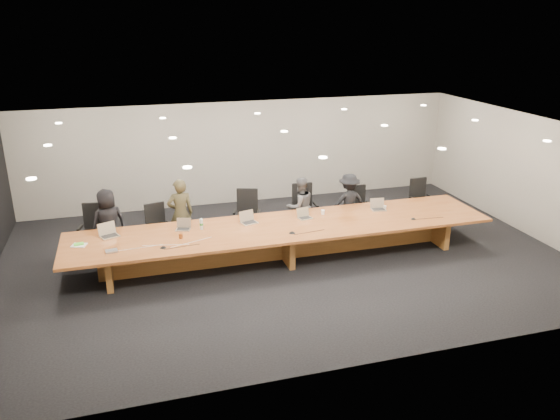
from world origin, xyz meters
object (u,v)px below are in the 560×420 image
at_px(laptop_a, 109,230).
at_px(paper_cup_far, 385,207).
at_px(chair_mid_right, 305,208).
at_px(laptop_d, 305,214).
at_px(chair_right, 359,206).
at_px(person_d, 349,202).
at_px(conference_table, 284,236).
at_px(paper_cup_near, 323,212).
at_px(chair_far_left, 93,231).
at_px(amber_mug, 181,236).
at_px(chair_far_right, 422,200).
at_px(mic_center, 292,232).
at_px(chair_mid_left, 247,215).
at_px(mic_left, 163,247).
at_px(person_b, 181,214).
at_px(chair_left, 158,228).
at_px(person_c, 300,207).
at_px(av_box, 112,251).
at_px(water_bottle, 201,224).
at_px(laptop_b, 183,225).
at_px(mic_right, 413,219).
at_px(laptop_c, 249,217).
at_px(person_a, 108,223).
at_px(laptop_e, 379,205).

height_order(laptop_a, paper_cup_far, laptop_a).
relative_size(chair_mid_right, laptop_d, 4.02).
distance_m(chair_right, person_d, 0.43).
height_order(person_d, laptop_d, person_d).
height_order(conference_table, paper_cup_near, paper_cup_near).
bearing_deg(paper_cup_far, laptop_a, 179.66).
height_order(chair_far_left, amber_mug, chair_far_left).
relative_size(chair_mid_right, chair_far_right, 1.08).
distance_m(chair_far_left, mic_center, 4.32).
xyz_separation_m(chair_mid_left, mic_left, (-2.05, -1.78, 0.18)).
bearing_deg(mic_left, person_b, 72.78).
bearing_deg(amber_mug, chair_left, 105.63).
relative_size(person_c, laptop_a, 4.00).
distance_m(chair_right, av_box, 6.08).
bearing_deg(person_b, water_bottle, 105.49).
height_order(laptop_b, mic_right, laptop_b).
xyz_separation_m(chair_far_left, person_c, (4.65, -0.13, 0.14)).
distance_m(chair_right, water_bottle, 4.17).
bearing_deg(av_box, paper_cup_near, 2.61).
relative_size(person_b, water_bottle, 7.18).
distance_m(laptop_c, mic_left, 2.06).
bearing_deg(chair_mid_left, laptop_a, -145.28).
distance_m(person_b, paper_cup_far, 4.64).
relative_size(laptop_c, mic_right, 2.86).
distance_m(person_a, mic_center, 3.97).
bearing_deg(chair_mid_right, mic_left, -149.82).
bearing_deg(laptop_c, laptop_b, 163.17).
relative_size(person_b, laptop_b, 5.43).
xyz_separation_m(paper_cup_near, mic_right, (1.79, -0.84, -0.04)).
distance_m(chair_mid_right, laptop_c, 1.90).
xyz_separation_m(chair_far_left, chair_right, (6.23, 0.01, -0.06)).
height_order(chair_left, av_box, chair_left).
relative_size(chair_left, person_d, 0.75).
bearing_deg(person_a, chair_far_right, 159.16).
relative_size(laptop_e, mic_right, 2.82).
distance_m(person_c, amber_mug, 3.17).
distance_m(laptop_b, mic_right, 4.97).
bearing_deg(laptop_a, paper_cup_far, -22.28).
bearing_deg(person_d, amber_mug, 18.25).
bearing_deg(chair_mid_left, conference_table, -50.58).
bearing_deg(paper_cup_far, person_c, 155.85).
bearing_deg(paper_cup_far, chair_right, 102.19).
distance_m(laptop_b, av_box, 1.62).
bearing_deg(chair_right, conference_table, -146.52).
bearing_deg(chair_mid_right, water_bottle, -155.54).
bearing_deg(laptop_e, person_c, 160.42).
relative_size(person_d, paper_cup_near, 13.85).
bearing_deg(chair_mid_right, person_d, -7.48).
distance_m(chair_mid_right, chair_right, 1.41).
height_order(paper_cup_near, av_box, paper_cup_near).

